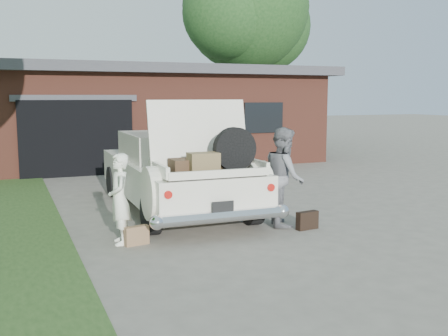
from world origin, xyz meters
name	(u,v)px	position (x,y,z in m)	size (l,w,h in m)	color
ground	(238,240)	(0.00, 0.00, 0.00)	(90.00, 90.00, 0.00)	gray
house	(134,114)	(0.98, 11.47, 1.67)	(12.80, 7.80, 3.30)	brown
tree_right	(247,13)	(7.88, 16.49, 6.33)	(7.13, 6.20, 9.72)	#38281E
sedan	(175,171)	(-0.25, 2.61, 0.80)	(2.23, 5.49, 2.25)	white
woman_left	(119,199)	(-1.80, 0.53, 0.72)	(0.52, 0.34, 1.43)	white
woman_right	(284,176)	(1.17, 0.61, 0.88)	(0.86, 0.67, 1.77)	gray
suitcase_left	(137,236)	(-1.59, 0.35, 0.15)	(0.38, 0.12, 0.30)	#97704C
suitcase_right	(307,220)	(1.39, 0.15, 0.16)	(0.41, 0.13, 0.32)	black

